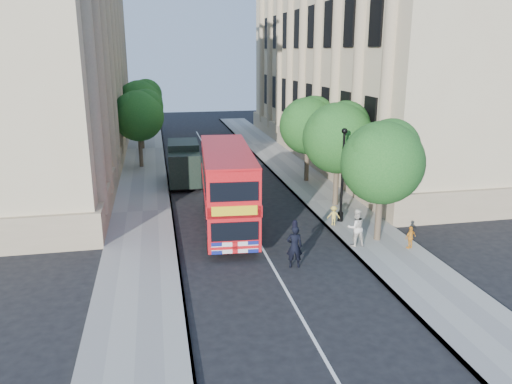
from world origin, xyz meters
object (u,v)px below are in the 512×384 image
double_decker_bus (227,186)px  woman_pedestrian (356,227)px  police_constable (294,247)px  box_van (184,164)px  lamp_post (342,179)px

double_decker_bus → woman_pedestrian: bearing=-31.1°
double_decker_bus → police_constable: (2.13, -5.54, -1.37)m
box_van → police_constable: bearing=-74.0°
police_constable → double_decker_bus: bearing=-61.0°
lamp_post → woman_pedestrian: lamp_post is taller
lamp_post → box_van: lamp_post is taller
box_van → woman_pedestrian: size_ratio=2.83×
lamp_post → police_constable: (-4.09, -5.11, -1.55)m
double_decker_bus → lamp_post: bearing=0.3°
lamp_post → police_constable: size_ratio=2.68×
police_constable → woman_pedestrian: woman_pedestrian is taller
police_constable → box_van: bearing=-67.9°
box_van → woman_pedestrian: box_van is taller
box_van → police_constable: 15.69m
double_decker_bus → box_van: (-1.69, 9.66, -0.89)m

